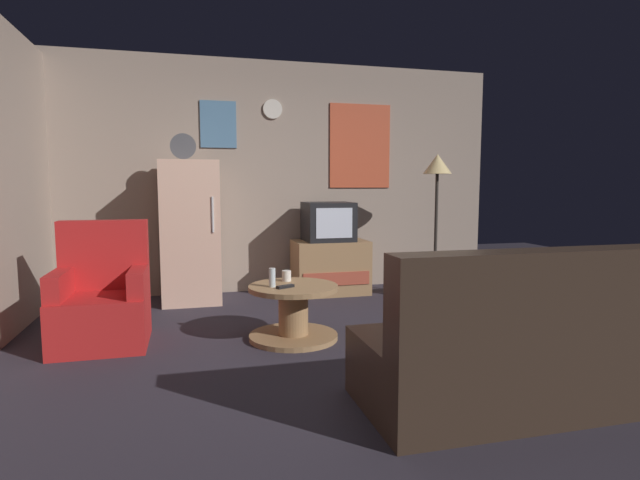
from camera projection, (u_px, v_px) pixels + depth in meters
name	position (u px, v px, depth m)	size (l,w,h in m)	color
ground_plane	(343.00, 352.00, 3.78)	(12.00, 12.00, 0.00)	#2D2833
wall_with_art	(283.00, 177.00, 5.99)	(5.20, 0.12, 2.67)	gray
fridge	(190.00, 232.00, 5.36)	(0.60, 0.62, 1.77)	beige
tv_stand	(330.00, 267.00, 5.83)	(0.84, 0.53, 0.61)	#9E754C
crt_tv	(328.00, 222.00, 5.77)	(0.54, 0.51, 0.44)	black
standing_lamp	(437.00, 175.00, 5.65)	(0.32, 0.32, 1.59)	#332D28
coffee_table	(293.00, 312.00, 4.09)	(0.72, 0.72, 0.44)	#9E754C
wine_glass	(272.00, 278.00, 3.99)	(0.05, 0.05, 0.15)	silver
mug_ceramic_white	(287.00, 276.00, 4.24)	(0.08, 0.08, 0.09)	silver
remote_control	(285.00, 287.00, 3.96)	(0.15, 0.04, 0.02)	black
armchair	(102.00, 301.00, 3.97)	(0.68, 0.68, 0.96)	red
couch	(517.00, 353.00, 2.82)	(1.70, 0.80, 0.92)	#38281E
book_stack	(395.00, 286.00, 5.86)	(0.22, 0.18, 0.16)	teal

